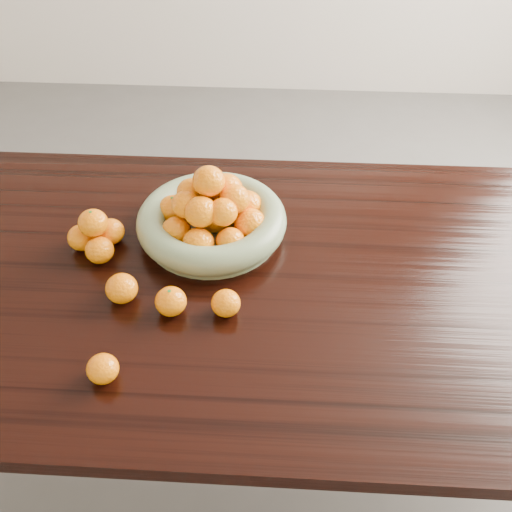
# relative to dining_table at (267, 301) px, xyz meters

# --- Properties ---
(ground) EXTENTS (5.00, 5.00, 0.00)m
(ground) POSITION_rel_dining_table_xyz_m (0.00, 0.00, -0.66)
(ground) COLOR #4C4A47
(ground) RESTS_ON ground
(dining_table) EXTENTS (2.00, 1.00, 0.75)m
(dining_table) POSITION_rel_dining_table_xyz_m (0.00, 0.00, 0.00)
(dining_table) COLOR black
(dining_table) RESTS_ON ground
(fruit_bowl) EXTENTS (0.38, 0.38, 0.20)m
(fruit_bowl) POSITION_rel_dining_table_xyz_m (-0.15, 0.15, 0.14)
(fruit_bowl) COLOR gray
(fruit_bowl) RESTS_ON dining_table
(orange_pyramid) EXTENTS (0.14, 0.14, 0.12)m
(orange_pyramid) POSITION_rel_dining_table_xyz_m (-0.42, 0.07, 0.14)
(orange_pyramid) COLOR orange
(orange_pyramid) RESTS_ON dining_table
(loose_orange_0) EXTENTS (0.07, 0.07, 0.07)m
(loose_orange_0) POSITION_rel_dining_table_xyz_m (-0.21, -0.13, 0.12)
(loose_orange_0) COLOR orange
(loose_orange_0) RESTS_ON dining_table
(loose_orange_1) EXTENTS (0.06, 0.06, 0.06)m
(loose_orange_1) POSITION_rel_dining_table_xyz_m (-0.31, -0.31, 0.12)
(loose_orange_1) COLOR orange
(loose_orange_1) RESTS_ON dining_table
(loose_orange_2) EXTENTS (0.07, 0.07, 0.06)m
(loose_orange_2) POSITION_rel_dining_table_xyz_m (-0.09, -0.12, 0.12)
(loose_orange_2) COLOR orange
(loose_orange_2) RESTS_ON dining_table
(loose_orange_3) EXTENTS (0.07, 0.07, 0.07)m
(loose_orange_3) POSITION_rel_dining_table_xyz_m (-0.32, -0.09, 0.12)
(loose_orange_3) COLOR orange
(loose_orange_3) RESTS_ON dining_table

